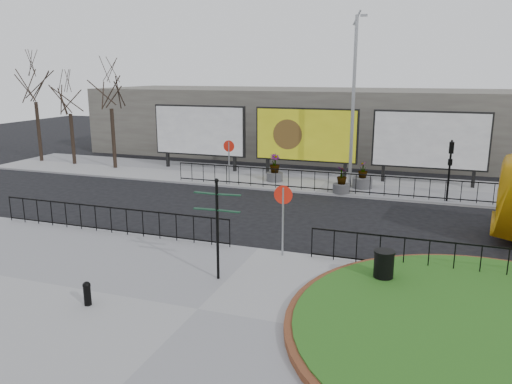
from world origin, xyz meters
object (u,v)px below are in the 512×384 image
at_px(billboard_mid, 306,135).
at_px(fingerpost_sign, 217,219).
at_px(lamp_post, 353,100).
at_px(planter_a, 275,171).
at_px(planter_b, 342,183).
at_px(planter_c, 362,179).
at_px(litter_bin, 384,267).
at_px(bollard, 87,292).

relative_size(billboard_mid, fingerpost_sign, 1.97).
distance_m(lamp_post, planter_a, 5.96).
relative_size(lamp_post, fingerpost_sign, 2.94).
height_order(billboard_mid, lamp_post, lamp_post).
relative_size(planter_b, planter_c, 0.96).
bearing_deg(litter_bin, billboard_mid, 112.24).
height_order(lamp_post, fingerpost_sign, lamp_post).
bearing_deg(lamp_post, fingerpost_sign, -97.36).
bearing_deg(billboard_mid, fingerpost_sign, -85.68).
xyz_separation_m(planter_a, planter_c, (5.02, -0.09, -0.14)).
distance_m(litter_bin, planter_a, 14.66).
bearing_deg(litter_bin, planter_c, 100.34).
height_order(bollard, planter_a, planter_a).
relative_size(lamp_post, bollard, 13.62).
bearing_deg(billboard_mid, planter_a, -123.85).
distance_m(fingerpost_sign, litter_bin, 5.14).
height_order(fingerpost_sign, litter_bin, fingerpost_sign).
bearing_deg(planter_b, planter_c, 59.88).
xyz_separation_m(planter_a, planter_b, (4.15, -1.60, -0.10)).
xyz_separation_m(lamp_post, fingerpost_sign, (-1.80, -13.96, -2.81)).
bearing_deg(bollard, fingerpost_sign, 46.93).
bearing_deg(lamp_post, litter_bin, -76.74).
height_order(litter_bin, planter_a, planter_a).
distance_m(planter_a, planter_c, 5.03).
bearing_deg(bollard, billboard_mid, 85.66).
relative_size(lamp_post, planter_a, 5.88).
xyz_separation_m(billboard_mid, planter_b, (2.83, -3.57, -1.97)).
distance_m(bollard, planter_c, 17.45).
height_order(bollard, planter_c, planter_c).
relative_size(planter_a, planter_b, 1.12).
height_order(fingerpost_sign, planter_c, fingerpost_sign).
distance_m(lamp_post, fingerpost_sign, 14.35).
relative_size(fingerpost_sign, planter_c, 2.15).
xyz_separation_m(fingerpost_sign, litter_bin, (4.80, 1.26, -1.37)).
height_order(billboard_mid, planter_c, billboard_mid).
height_order(bollard, planter_b, planter_b).
bearing_deg(planter_c, lamp_post, 172.27).
distance_m(billboard_mid, lamp_post, 4.23).
xyz_separation_m(lamp_post, bollard, (-4.43, -16.77, -4.34)).
xyz_separation_m(litter_bin, planter_b, (-3.17, 11.10, -0.01)).
distance_m(fingerpost_sign, bollard, 4.14).
relative_size(bollard, planter_a, 0.43).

